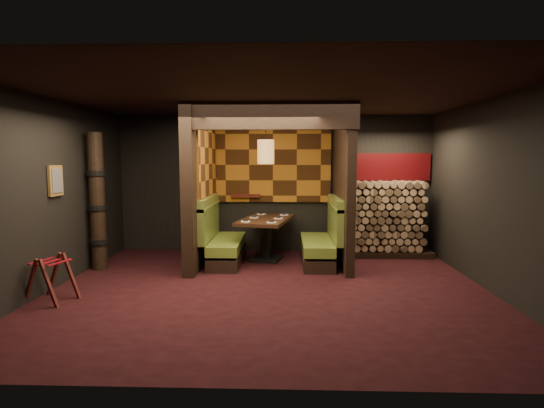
{
  "coord_description": "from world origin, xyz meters",
  "views": [
    {
      "loc": [
        0.24,
        -6.16,
        1.95
      ],
      "look_at": [
        0.0,
        1.3,
        1.15
      ],
      "focal_mm": 28.0,
      "sensor_mm": 36.0,
      "label": 1
    }
  ],
  "objects": [
    {
      "name": "pendant_lamp",
      "position": [
        -0.13,
        1.82,
        2.08
      ],
      "size": [
        0.31,
        0.31,
        1.0
      ],
      "color": "#A16F38",
      "rests_on": "ceiling"
    },
    {
      "name": "wall_right",
      "position": [
        3.26,
        0.0,
        1.43
      ],
      "size": [
        0.02,
        5.5,
        2.85
      ],
      "primitive_type": "cube",
      "color": "black",
      "rests_on": "ground"
    },
    {
      "name": "place_settings",
      "position": [
        -0.13,
        1.87,
        0.83
      ],
      "size": [
        0.88,
        1.31,
        0.03
      ],
      "color": "white",
      "rests_on": "dining_table"
    },
    {
      "name": "tapa_back_panel",
      "position": [
        -0.02,
        2.71,
        1.82
      ],
      "size": [
        2.4,
        0.06,
        1.55
      ],
      "primitive_type": "cube",
      "color": "#A86219",
      "rests_on": "wall_back"
    },
    {
      "name": "tapa_side_panel",
      "position": [
        -1.23,
        1.82,
        1.85
      ],
      "size": [
        0.04,
        1.85,
        1.45
      ],
      "primitive_type": "cube",
      "color": "#A86219",
      "rests_on": "partition_left"
    },
    {
      "name": "booth_bench_right",
      "position": [
        0.93,
        1.65,
        0.4
      ],
      "size": [
        0.68,
        1.6,
        1.14
      ],
      "color": "black",
      "rests_on": "floor"
    },
    {
      "name": "booth_bench_left",
      "position": [
        -0.96,
        1.65,
        0.4
      ],
      "size": [
        0.68,
        1.6,
        1.14
      ],
      "color": "black",
      "rests_on": "floor"
    },
    {
      "name": "header_beam",
      "position": [
        -0.02,
        0.7,
        2.63
      ],
      "size": [
        2.85,
        0.18,
        0.44
      ],
      "primitive_type": "cube",
      "color": "black",
      "rests_on": "partition_left"
    },
    {
      "name": "bay_front_post",
      "position": [
        1.39,
        1.96,
        1.43
      ],
      "size": [
        0.08,
        0.08,
        2.85
      ],
      "primitive_type": "cube",
      "color": "black",
      "rests_on": "floor"
    },
    {
      "name": "lacquer_shelf",
      "position": [
        -0.6,
        2.65,
        1.18
      ],
      "size": [
        0.6,
        0.12,
        0.07
      ],
      "primitive_type": "cube",
      "color": "#501A12",
      "rests_on": "wall_back"
    },
    {
      "name": "floor",
      "position": [
        0.0,
        0.0,
        -0.01
      ],
      "size": [
        6.5,
        5.5,
        0.02
      ],
      "primitive_type": "cube",
      "color": "black",
      "rests_on": "ground"
    },
    {
      "name": "wall_front",
      "position": [
        0.0,
        -2.76,
        1.43
      ],
      "size": [
        6.5,
        0.02,
        2.85
      ],
      "primitive_type": "cube",
      "color": "black",
      "rests_on": "ground"
    },
    {
      "name": "partition_left",
      "position": [
        -1.35,
        1.65,
        1.43
      ],
      "size": [
        0.2,
        2.2,
        2.85
      ],
      "primitive_type": "cube",
      "color": "black",
      "rests_on": "floor"
    },
    {
      "name": "framed_picture",
      "position": [
        -3.22,
        0.1,
        1.62
      ],
      "size": [
        0.05,
        0.36,
        0.46
      ],
      "color": "olive",
      "rests_on": "wall_left"
    },
    {
      "name": "totem_column",
      "position": [
        -3.05,
        1.1,
        1.19
      ],
      "size": [
        0.31,
        0.31,
        2.4
      ],
      "color": "black",
      "rests_on": "floor"
    },
    {
      "name": "wall_left",
      "position": [
        -3.26,
        0.0,
        1.43
      ],
      "size": [
        0.02,
        5.5,
        2.85
      ],
      "primitive_type": "cube",
      "color": "black",
      "rests_on": "ground"
    },
    {
      "name": "partition_right",
      "position": [
        1.3,
        1.7,
        1.43
      ],
      "size": [
        0.15,
        2.1,
        2.85
      ],
      "primitive_type": "cube",
      "color": "black",
      "rests_on": "floor"
    },
    {
      "name": "firewood_stack",
      "position": [
        2.29,
        2.35,
        0.75
      ],
      "size": [
        1.73,
        0.7,
        1.5
      ],
      "color": "black",
      "rests_on": "floor"
    },
    {
      "name": "luggage_rack",
      "position": [
        -2.97,
        -0.59,
        0.34
      ],
      "size": [
        0.72,
        0.59,
        0.68
      ],
      "color": "#451511",
      "rests_on": "floor"
    },
    {
      "name": "dining_table",
      "position": [
        -0.13,
        1.87,
        0.58
      ],
      "size": [
        1.14,
        1.68,
        0.81
      ],
      "color": "black",
      "rests_on": "floor"
    },
    {
      "name": "ceiling",
      "position": [
        0.0,
        0.0,
        2.86
      ],
      "size": [
        6.5,
        5.5,
        0.02
      ],
      "primitive_type": "cube",
      "color": "black",
      "rests_on": "ground"
    },
    {
      "name": "mosaic_header",
      "position": [
        2.29,
        2.68,
        1.78
      ],
      "size": [
        1.83,
        0.1,
        0.56
      ],
      "primitive_type": "cube",
      "color": "maroon",
      "rests_on": "wall_back"
    },
    {
      "name": "wall_back",
      "position": [
        0.0,
        2.76,
        1.43
      ],
      "size": [
        6.5,
        0.02,
        2.85
      ],
      "primitive_type": "cube",
      "color": "black",
      "rests_on": "ground"
    }
  ]
}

